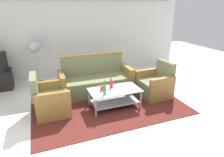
# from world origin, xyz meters

# --- Properties ---
(ground_plane) EXTENTS (14.00, 14.00, 0.00)m
(ground_plane) POSITION_xyz_m (0.00, 0.00, 0.00)
(ground_plane) COLOR white
(wall_back) EXTENTS (6.52, 0.19, 2.80)m
(wall_back) POSITION_xyz_m (0.00, 3.05, 1.48)
(wall_back) COLOR silver
(wall_back) RESTS_ON ground
(rug) EXTENTS (3.29, 2.20, 0.01)m
(rug) POSITION_xyz_m (-0.11, 0.71, 0.01)
(rug) COLOR #511E19
(rug) RESTS_ON ground
(couch) EXTENTS (1.81, 0.76, 0.96)m
(couch) POSITION_xyz_m (-0.18, 1.41, 0.32)
(couch) COLOR #6B704C
(couch) RESTS_ON rug
(armchair_left) EXTENTS (0.71, 0.77, 0.85)m
(armchair_left) POSITION_xyz_m (-1.35, 0.77, 0.29)
(armchair_left) COLOR #6B704C
(armchair_left) RESTS_ON rug
(armchair_right) EXTENTS (0.73, 0.79, 0.85)m
(armchair_right) POSITION_xyz_m (1.12, 0.71, 0.29)
(armchair_right) COLOR #6B704C
(armchair_right) RESTS_ON rug
(coffee_table) EXTENTS (1.10, 0.60, 0.40)m
(coffee_table) POSITION_xyz_m (-0.02, 0.55, 0.27)
(coffee_table) COLOR silver
(coffee_table) RESTS_ON rug
(bottle_green) EXTENTS (0.06, 0.06, 0.31)m
(bottle_green) POSITION_xyz_m (-0.30, 0.40, 0.53)
(bottle_green) COLOR #2D8C38
(bottle_green) RESTS_ON coffee_table
(bottle_red) EXTENTS (0.07, 0.07, 0.23)m
(bottle_red) POSITION_xyz_m (-0.04, 0.68, 0.50)
(bottle_red) COLOR red
(bottle_red) RESTS_ON coffee_table
(cup) EXTENTS (0.08, 0.08, 0.10)m
(cup) POSITION_xyz_m (-0.29, 0.61, 0.46)
(cup) COLOR red
(cup) RESTS_ON coffee_table
(pedestal_fan) EXTENTS (0.36, 0.36, 1.27)m
(pedestal_fan) POSITION_xyz_m (-1.54, 2.60, 1.01)
(pedestal_fan) COLOR #2D2D33
(pedestal_fan) RESTS_ON ground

